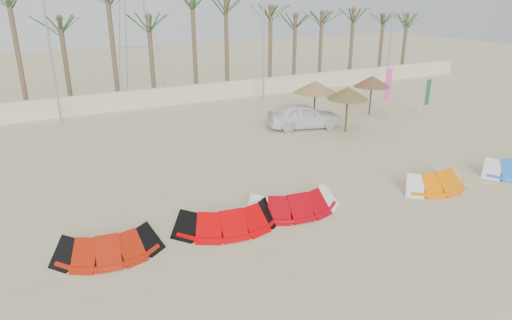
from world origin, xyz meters
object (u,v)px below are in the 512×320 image
parasol_left (315,87)px  parasol_mid (348,93)px  kite_orange (431,177)px  car (304,116)px  parasol_right (372,81)px  kite_red_right (289,199)px  kite_blue (512,164)px  kite_red_left (106,241)px  kite_red_mid (225,214)px

parasol_left → parasol_mid: parasol_left is taller
parasol_left → kite_orange: bearing=-96.0°
car → kite_orange: bearing=-165.0°
parasol_right → car: (-5.53, -0.54, -1.48)m
kite_red_right → kite_blue: 10.83m
kite_red_left → parasol_mid: parasol_mid is taller
kite_orange → car: car is taller
kite_orange → parasol_mid: bearing=77.1°
kite_red_mid → kite_blue: size_ratio=1.08×
parasol_left → car: 1.88m
kite_red_left → kite_blue: 17.43m
kite_red_right → car: car is taller
parasol_mid → parasol_right: parasol_mid is taller
kite_orange → parasol_right: size_ratio=1.23×
kite_orange → car: size_ratio=0.73×
kite_red_mid → parasol_right: (14.61, 9.35, 1.80)m
kite_red_left → kite_orange: 13.01m
kite_red_mid → kite_red_right: same height
kite_red_mid → car: 12.65m
kite_red_right → kite_blue: bearing=-8.3°
kite_red_mid → parasol_left: parasol_left is taller
parasol_mid → kite_red_mid: bearing=-147.0°
kite_orange → parasol_left: (1.06, 10.08, 1.91)m
kite_red_left → car: size_ratio=0.77×
kite_red_left → kite_blue: bearing=-5.3°
parasol_right → kite_red_mid: bearing=-147.4°
kite_red_left → kite_red_right: bearing=-0.4°
kite_red_right → car: bearing=53.8°
kite_blue → parasol_mid: (-2.56, 8.55, 1.85)m
kite_blue → kite_red_left: bearing=174.7°
kite_red_left → parasol_right: parasol_right is taller
kite_blue → parasol_right: size_ratio=1.39×
kite_orange → parasol_right: parasol_right is taller
kite_blue → parasol_right: 11.11m
kite_red_mid → kite_blue: bearing=-6.6°
kite_red_left → kite_red_right: size_ratio=0.91×
kite_red_mid → parasol_right: 17.44m
kite_red_left → kite_orange: bearing=-4.6°
kite_red_left → parasol_mid: (14.80, 6.93, 1.85)m
kite_orange → kite_red_right: bearing=171.1°
kite_red_mid → kite_blue: same height
kite_blue → parasol_left: (-3.32, 10.66, 1.91)m
kite_red_mid → kite_orange: same height
parasol_left → parasol_right: 4.60m
kite_red_left → parasol_mid: bearing=25.1°
car → kite_blue: bearing=-142.0°
parasol_mid → parasol_right: 4.49m
parasol_mid → car: 2.93m
kite_red_right → kite_orange: bearing=-8.9°
kite_red_left → parasol_right: size_ratio=1.30×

